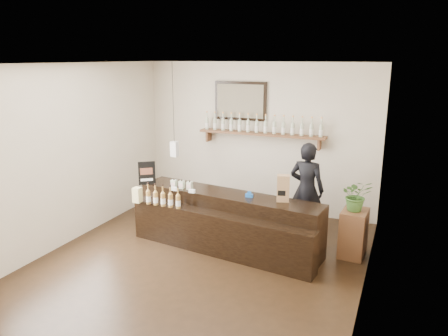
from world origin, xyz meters
The scene contains 10 objects.
ground centered at (0.00, 0.00, 0.00)m, with size 5.00×5.00×0.00m, color black.
room_shell centered at (0.00, 0.00, 1.70)m, with size 5.00×5.00×5.00m.
back_wall_decor centered at (-0.14, 2.37, 1.75)m, with size 2.66×0.96×1.69m.
counter centered at (0.13, 0.59, 0.40)m, with size 3.05×1.19×0.99m.
promo_sign centered at (-1.28, 0.63, 1.03)m, with size 0.23×0.18×0.39m.
paper_bag centered at (1.01, 0.66, 1.04)m, with size 0.21×0.18×0.39m.
tape_dispenser centered at (0.50, 0.64, 0.88)m, with size 0.12×0.05×0.10m.
side_cabinet centered at (2.00, 1.05, 0.35)m, with size 0.39×0.51×0.71m.
potted_plant centered at (2.00, 1.05, 0.94)m, with size 0.42×0.37×0.47m, color #3B6428.
shopkeeper centered at (1.17, 1.55, 0.89)m, with size 0.65×0.42×1.77m, color black.
Camera 1 is at (2.57, -5.24, 2.88)m, focal length 35.00 mm.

